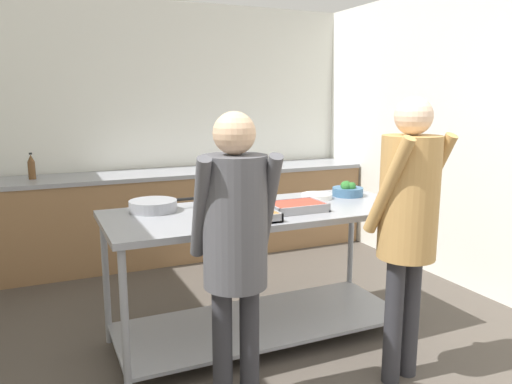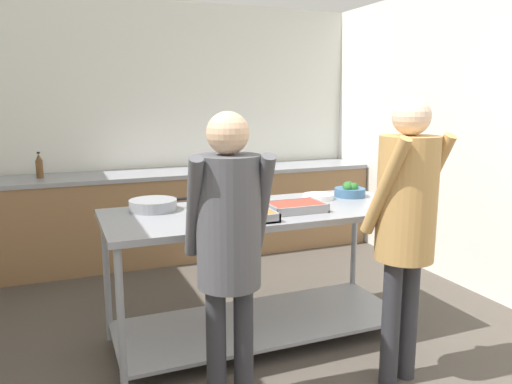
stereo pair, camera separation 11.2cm
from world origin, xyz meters
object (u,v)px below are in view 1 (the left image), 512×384
water_bottle (32,167)px  sauce_pan (153,205)px  serving_tray_vegetables (296,207)px  broccoli_bowl (348,190)px  plate_stack (317,196)px  serving_tray_roast (245,217)px  guest_serving_right (408,210)px  guest_serving_left (235,234)px

water_bottle → sauce_pan: bearing=-68.6°
serving_tray_vegetables → broccoli_bowl: (0.60, 0.28, 0.02)m
serving_tray_vegetables → plate_stack: bearing=41.1°
serving_tray_roast → serving_tray_vegetables: 0.43m
serving_tray_vegetables → broccoli_bowl: size_ratio=1.61×
sauce_pan → serving_tray_vegetables: bearing=-23.1°
serving_tray_roast → broccoli_bowl: 1.09m
water_bottle → serving_tray_roast: bearing=-63.3°
serving_tray_vegetables → broccoli_bowl: 0.66m
sauce_pan → water_bottle: bearing=111.4°
sauce_pan → serving_tray_vegetables: sauce_pan is taller
plate_stack → guest_serving_right: guest_serving_right is taller
guest_serving_left → water_bottle: size_ratio=6.47×
broccoli_bowl → guest_serving_right: 0.98m
serving_tray_roast → guest_serving_right: guest_serving_right is taller
plate_stack → broccoli_bowl: broccoli_bowl is taller
sauce_pan → broccoli_bowl: 1.46m
broccoli_bowl → plate_stack: bearing=178.0°
serving_tray_vegetables → plate_stack: 0.44m
plate_stack → guest_serving_right: bearing=-88.8°
plate_stack → guest_serving_left: guest_serving_left is taller
sauce_pan → serving_tray_roast: bearing=-47.3°
sauce_pan → guest_serving_left: 0.98m
sauce_pan → serving_tray_roast: sauce_pan is taller
serving_tray_roast → plate_stack: (0.75, 0.41, -0.01)m
serving_tray_roast → serving_tray_vegetables: same height
serving_tray_roast → water_bottle: (-1.17, 2.32, 0.07)m
serving_tray_roast → serving_tray_vegetables: (0.41, 0.12, -0.00)m
serving_tray_vegetables → serving_tray_roast: bearing=-163.7°
broccoli_bowl → guest_serving_right: size_ratio=0.14×
serving_tray_vegetables → guest_serving_left: 0.89m
broccoli_bowl → water_bottle: bearing=138.6°
guest_serving_right → sauce_pan: bearing=139.6°
serving_tray_vegetables → guest_serving_right: bearing=-61.9°
plate_stack → serving_tray_vegetables: bearing=-138.9°
plate_stack → water_bottle: size_ratio=0.93×
serving_tray_roast → water_bottle: size_ratio=1.55×
guest_serving_left → guest_serving_right: guest_serving_right is taller
guest_serving_right → water_bottle: (-1.94, 2.87, -0.01)m
guest_serving_left → guest_serving_right: 1.02m
sauce_pan → plate_stack: (1.20, -0.08, -0.02)m
serving_tray_vegetables → plate_stack: (0.33, 0.29, -0.01)m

